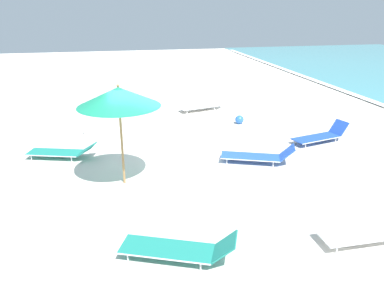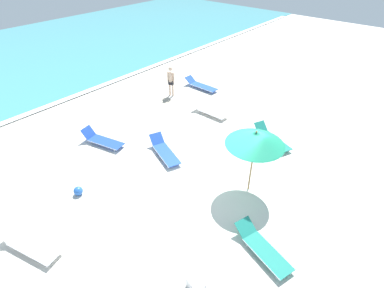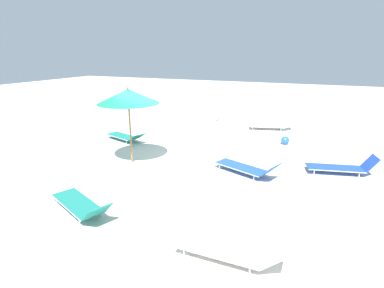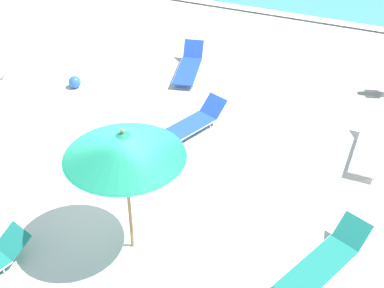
# 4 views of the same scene
# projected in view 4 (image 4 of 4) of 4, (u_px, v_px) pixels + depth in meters

# --- Properties ---
(ground_plane) EXTENTS (60.00, 60.00, 0.16)m
(ground_plane) POSITION_uv_depth(u_px,v_px,m) (127.00, 208.00, 10.95)
(ground_plane) COLOR silver
(beach_umbrella) EXTENTS (2.05, 2.05, 2.62)m
(beach_umbrella) POSITION_uv_depth(u_px,v_px,m) (124.00, 145.00, 8.64)
(beach_umbrella) COLOR #9E7547
(beach_umbrella) RESTS_ON ground_plane
(sun_lounger_under_umbrella) EXTENTS (1.06, 2.11, 0.63)m
(sun_lounger_under_umbrella) POSITION_uv_depth(u_px,v_px,m) (189.00, 66.00, 15.45)
(sun_lounger_under_umbrella) COLOR blue
(sun_lounger_under_umbrella) RESTS_ON ground_plane
(sun_lounger_near_water_left) EXTENTS (1.33, 2.19, 0.57)m
(sun_lounger_near_water_left) POSITION_uv_depth(u_px,v_px,m) (190.00, 124.00, 12.97)
(sun_lounger_near_water_left) COLOR blue
(sun_lounger_near_water_left) RESTS_ON ground_plane
(sun_lounger_near_water_right) EXTENTS (1.38, 2.20, 0.56)m
(sun_lounger_near_water_right) POSITION_uv_depth(u_px,v_px,m) (325.00, 261.00, 9.39)
(sun_lounger_near_water_right) COLOR #1E8475
(sun_lounger_near_water_right) RESTS_ON ground_plane
(sun_lounger_mid_beach_pair_b) EXTENTS (0.63, 2.03, 0.55)m
(sun_lounger_mid_beach_pair_b) POSITION_uv_depth(u_px,v_px,m) (370.00, 148.00, 12.16)
(sun_lounger_mid_beach_pair_b) COLOR white
(sun_lounger_mid_beach_pair_b) RESTS_ON ground_plane
(beach_ball) EXTENTS (0.34, 0.34, 0.34)m
(beach_ball) POSITION_uv_depth(u_px,v_px,m) (75.00, 82.00, 14.77)
(beach_ball) COLOR blue
(beach_ball) RESTS_ON ground_plane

